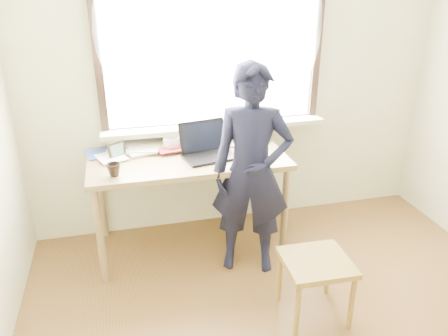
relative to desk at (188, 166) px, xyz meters
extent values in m
cube|color=beige|center=(0.49, 0.37, 0.58)|extent=(3.50, 0.02, 2.60)
cube|color=white|center=(0.29, 0.35, 0.88)|extent=(1.70, 0.01, 1.30)
cube|color=black|center=(0.29, 0.34, 0.20)|extent=(1.82, 0.06, 0.06)
cube|color=black|center=(-0.59, 0.34, 0.88)|extent=(0.06, 0.06, 1.30)
cube|color=black|center=(1.17, 0.34, 0.88)|extent=(0.06, 0.06, 1.30)
cube|color=beige|center=(0.29, 0.27, 0.21)|extent=(1.85, 0.20, 0.04)
cube|color=white|center=(0.29, 0.28, 0.98)|extent=(1.95, 0.02, 1.65)
cube|color=olive|center=(0.00, 0.00, 0.06)|extent=(1.50, 0.75, 0.04)
cylinder|color=olive|center=(-0.69, -0.32, -0.34)|extent=(0.05, 0.05, 0.76)
cylinder|color=olive|center=(-0.69, 0.32, -0.34)|extent=(0.05, 0.05, 0.76)
cylinder|color=olive|center=(0.69, -0.32, -0.34)|extent=(0.05, 0.05, 0.76)
cylinder|color=olive|center=(0.69, 0.32, -0.34)|extent=(0.05, 0.05, 0.76)
cube|color=black|center=(0.15, -0.08, 0.09)|extent=(0.42, 0.33, 0.02)
cube|color=black|center=(0.13, 0.05, 0.21)|extent=(0.38, 0.15, 0.25)
cube|color=black|center=(0.13, 0.05, 0.21)|extent=(0.33, 0.12, 0.20)
cube|color=black|center=(0.16, -0.09, 0.10)|extent=(0.35, 0.21, 0.00)
imported|color=white|center=(-0.10, 0.15, 0.14)|extent=(0.16, 0.16, 0.11)
imported|color=black|center=(-0.55, -0.24, 0.13)|extent=(0.10, 0.10, 0.09)
ellipsoid|color=black|center=(0.51, -0.10, 0.10)|extent=(0.08, 0.06, 0.03)
cube|color=white|center=(-0.63, 0.20, 0.09)|extent=(0.31, 0.29, 0.01)
cube|color=yellow|center=(-0.64, 0.17, 0.10)|extent=(0.29, 0.24, 0.02)
cube|color=white|center=(-0.11, 0.17, 0.10)|extent=(0.38, 0.37, 0.02)
cube|color=#AC1F2B|center=(-0.48, 0.26, 0.10)|extent=(0.23, 0.28, 0.01)
cube|color=white|center=(-0.04, 0.23, 0.11)|extent=(0.22, 0.25, 0.02)
cube|color=white|center=(-0.38, 0.20, 0.11)|extent=(0.33, 0.31, 0.01)
cube|color=#AC1F2B|center=(-0.08, 0.28, 0.11)|extent=(0.21, 0.30, 0.01)
cube|color=#AC1F2B|center=(-0.09, 0.22, 0.11)|extent=(0.33, 0.37, 0.00)
cube|color=white|center=(-0.61, 0.20, 0.12)|extent=(0.34, 0.33, 0.02)
imported|color=white|center=(-0.36, 0.18, 0.09)|extent=(0.24, 0.29, 0.02)
imported|color=white|center=(0.39, 0.21, 0.09)|extent=(0.27, 0.30, 0.02)
cube|color=black|center=(-0.52, 0.10, 0.14)|extent=(0.13, 0.09, 0.11)
cube|color=#477031|center=(-0.52, 0.10, 0.14)|extent=(0.10, 0.06, 0.08)
cube|color=olive|center=(0.64, -1.00, -0.31)|extent=(0.43, 0.41, 0.04)
cylinder|color=olive|center=(0.46, -1.17, -0.52)|extent=(0.03, 0.03, 0.39)
cylinder|color=olive|center=(0.47, -0.83, -0.52)|extent=(0.03, 0.03, 0.39)
cylinder|color=olive|center=(0.82, -1.18, -0.52)|extent=(0.03, 0.03, 0.39)
cylinder|color=olive|center=(0.83, -0.84, -0.52)|extent=(0.03, 0.03, 0.39)
imported|color=black|center=(0.40, -0.37, 0.06)|extent=(0.66, 0.53, 1.57)
camera|label=1|loc=(-0.48, -3.08, 1.35)|focal=35.00mm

